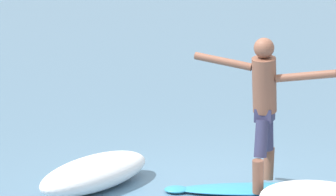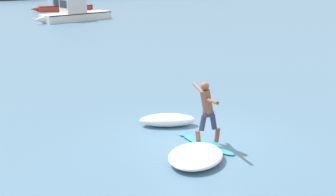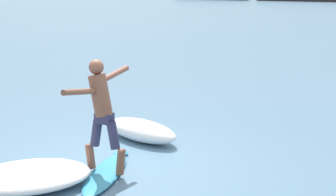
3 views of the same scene
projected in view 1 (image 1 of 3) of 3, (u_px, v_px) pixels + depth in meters
The scene contains 4 objects.
ground_plane at pixel (218, 191), 9.54m from camera, with size 200.00×200.00×0.00m, color #557E9C.
surfboard at pixel (260, 189), 9.52m from camera, with size 0.86×2.24×0.21m.
surfer at pixel (264, 100), 9.26m from camera, with size 0.78×1.66×1.81m.
wave_foam_at_tail at pixel (95, 173), 9.63m from camera, with size 1.91×1.42×0.39m.
Camera 1 is at (-9.13, -0.95, 2.92)m, focal length 85.00 mm.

